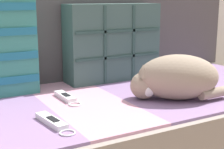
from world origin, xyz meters
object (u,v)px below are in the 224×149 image
couch (80,145)px  game_remote_near (52,122)px  sleeping_cat (175,78)px  game_remote_far (66,97)px  throw_pillow_quilted (113,42)px

couch → game_remote_near: game_remote_near is taller
couch → sleeping_cat: bearing=-31.0°
sleeping_cat → game_remote_far: bearing=150.8°
throw_pillow_quilted → game_remote_far: size_ratio=2.43×
couch → sleeping_cat: sleeping_cat is taller
sleeping_cat → game_remote_near: (-0.51, -0.03, -0.07)m
game_remote_near → couch: bearing=49.2°
throw_pillow_quilted → game_remote_near: throw_pillow_quilted is taller
couch → game_remote_near: (-0.19, -0.22, 0.21)m
game_remote_far → couch: bearing=-16.0°
game_remote_far → sleeping_cat: bearing=-29.2°
couch → game_remote_far: game_remote_far is taller
couch → game_remote_far: bearing=164.0°
couch → sleeping_cat: (0.32, -0.19, 0.28)m
couch → sleeping_cat: 0.47m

